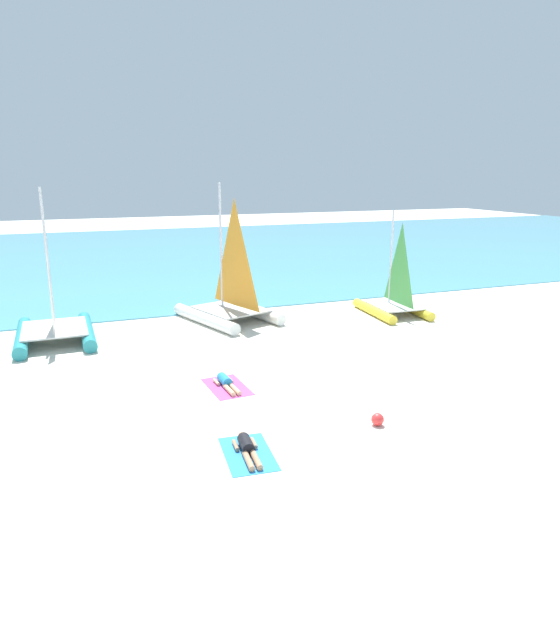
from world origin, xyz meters
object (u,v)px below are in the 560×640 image
at_px(towel_left, 248,454).
at_px(sunbather_left, 247,448).
at_px(sailboat_teal, 54,320).
at_px(sunbather_right, 226,382).
at_px(towel_right, 227,387).
at_px(beach_ball, 378,419).
at_px(sailboat_white, 230,301).
at_px(sailboat_yellow, 394,300).

bearing_deg(towel_left, sunbather_left, 84.91).
height_order(sailboat_teal, towel_left, sailboat_teal).
height_order(sunbather_left, sunbather_right, same).
xyz_separation_m(sailboat_teal, sunbather_right, (4.91, -6.85, -0.73)).
bearing_deg(sunbather_right, sunbather_left, -102.74).
relative_size(sunbather_left, towel_right, 0.82).
relative_size(sunbather_right, beach_ball, 4.68).
relative_size(towel_left, beach_ball, 5.68).
height_order(sailboat_white, towel_right, sailboat_white).
distance_m(sailboat_teal, beach_ball, 13.42).
bearing_deg(sailboat_white, sunbather_right, -125.14).
xyz_separation_m(sailboat_white, towel_left, (-2.91, -11.71, -0.88)).
distance_m(sailboat_teal, towel_left, 11.94).
xyz_separation_m(towel_left, beach_ball, (3.59, 0.25, 0.16)).
relative_size(sailboat_white, beach_ball, 17.69).
distance_m(sailboat_teal, towel_right, 8.53).
xyz_separation_m(towel_left, towel_right, (0.67, 4.21, 0.00)).
height_order(sunbather_left, towel_right, sunbather_left).
height_order(sailboat_white, sunbather_left, sailboat_white).
bearing_deg(sailboat_yellow, sunbather_left, -132.60).
distance_m(sailboat_white, sailboat_teal, 7.18).
height_order(sailboat_white, sunbather_right, sailboat_white).
distance_m(towel_right, sunbather_right, 0.14).
distance_m(sailboat_teal, sunbather_right, 8.46).
bearing_deg(towel_right, sunbather_left, -99.09).
relative_size(sailboat_white, towel_left, 3.12).
height_order(sailboat_teal, sunbather_right, sailboat_teal).
relative_size(towel_left, sunbather_right, 1.21).
distance_m(sailboat_yellow, sunbather_right, 11.22).
xyz_separation_m(sailboat_yellow, sunbather_left, (-10.22, -10.04, -0.57)).
relative_size(towel_right, beach_ball, 5.68).
distance_m(towel_left, sunbather_left, 0.14).
bearing_deg(towel_left, sailboat_teal, 110.91).
xyz_separation_m(towel_right, beach_ball, (2.93, -3.95, 0.16)).
bearing_deg(sailboat_teal, sunbather_left, -69.82).
xyz_separation_m(sailboat_white, towel_right, (-2.24, -7.51, -0.88)).
bearing_deg(sunbather_left, sailboat_teal, 116.15).
relative_size(sunbather_left, sunbather_right, 1.00).
distance_m(sailboat_white, towel_left, 12.10).
bearing_deg(beach_ball, sailboat_yellow, 56.07).
relative_size(sailboat_white, sunbather_left, 3.78).
distance_m(sailboat_white, towel_right, 7.88).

